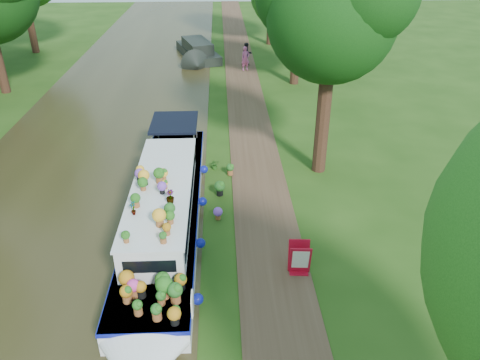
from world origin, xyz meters
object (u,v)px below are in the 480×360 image
(plant_boat, at_px, (164,211))
(second_boat, at_px, (198,51))
(sandwich_board, at_px, (299,259))
(pedestrian_dark, at_px, (247,54))
(pedestrian_pink, at_px, (245,59))

(plant_boat, distance_m, second_boat, 22.79)
(plant_boat, xyz_separation_m, sandwich_board, (4.20, -2.24, -0.36))
(sandwich_board, relative_size, pedestrian_dark, 0.62)
(pedestrian_dark, bearing_deg, sandwich_board, -113.52)
(pedestrian_dark, bearing_deg, pedestrian_pink, -121.86)
(second_boat, height_order, pedestrian_dark, pedestrian_dark)
(plant_boat, height_order, pedestrian_dark, plant_boat)
(sandwich_board, height_order, pedestrian_pink, pedestrian_pink)
(second_boat, xyz_separation_m, pedestrian_dark, (3.63, -2.23, 0.29))
(plant_boat, distance_m, sandwich_board, 4.77)
(second_boat, height_order, pedestrian_pink, pedestrian_pink)
(pedestrian_dark, bearing_deg, second_boat, 124.23)
(pedestrian_pink, bearing_deg, plant_boat, -123.63)
(second_boat, relative_size, pedestrian_pink, 4.55)
(sandwich_board, bearing_deg, pedestrian_pink, 95.23)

